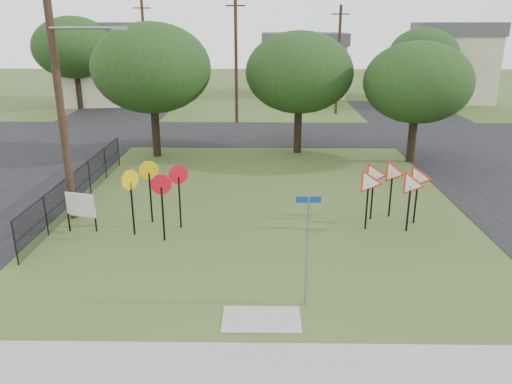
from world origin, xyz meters
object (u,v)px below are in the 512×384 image
(stop_sign_cluster, at_px, (155,184))
(info_board, at_px, (80,206))
(yield_sign_cluster, at_px, (393,181))
(street_name_sign, at_px, (307,245))

(stop_sign_cluster, xyz_separation_m, info_board, (-2.71, -0.08, -0.83))
(info_board, bearing_deg, yield_sign_cluster, 4.66)
(info_board, bearing_deg, stop_sign_cluster, 1.75)
(yield_sign_cluster, bearing_deg, street_name_sign, -122.06)
(stop_sign_cluster, xyz_separation_m, yield_sign_cluster, (8.55, 0.83, -0.10))
(stop_sign_cluster, bearing_deg, info_board, -178.25)
(street_name_sign, relative_size, yield_sign_cluster, 1.08)
(street_name_sign, bearing_deg, stop_sign_cluster, 135.16)
(street_name_sign, relative_size, stop_sign_cluster, 1.27)
(yield_sign_cluster, relative_size, info_board, 1.96)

